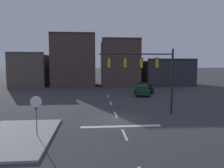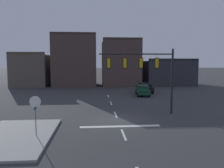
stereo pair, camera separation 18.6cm
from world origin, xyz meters
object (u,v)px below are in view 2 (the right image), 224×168
(signal_mast_near_side, at_px, (147,68))
(car_lot_nearside, at_px, (145,87))
(stop_sign, at_px, (35,106))
(car_lot_middle, at_px, (143,90))

(signal_mast_near_side, bearing_deg, car_lot_nearside, 77.28)
(stop_sign, bearing_deg, car_lot_nearside, 59.91)
(signal_mast_near_side, bearing_deg, stop_sign, -145.70)
(stop_sign, height_order, car_lot_nearside, stop_sign)
(car_lot_nearside, distance_m, car_lot_middle, 3.54)
(car_lot_nearside, xyz_separation_m, car_lot_middle, (-1.16, -3.35, 0.00))
(signal_mast_near_side, height_order, stop_sign, signal_mast_near_side)
(signal_mast_near_side, relative_size, car_lot_middle, 1.58)
(stop_sign, height_order, car_lot_middle, stop_sign)
(stop_sign, distance_m, car_lot_nearside, 24.93)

